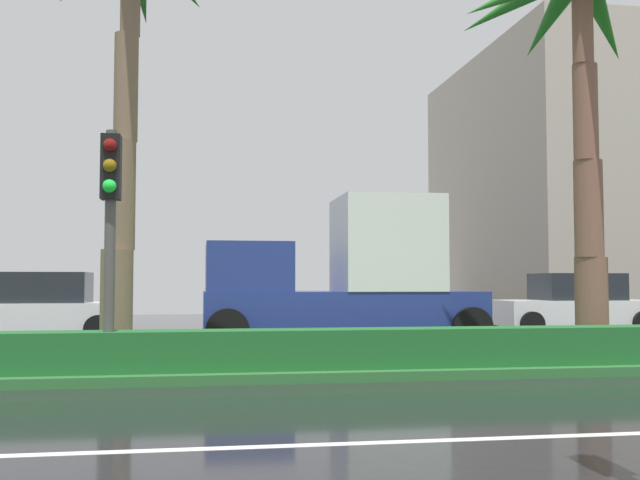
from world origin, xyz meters
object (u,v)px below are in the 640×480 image
palm_tree_centre (584,30)px  car_in_traffic_second (37,308)px  car_in_traffic_third (574,305)px  traffic_signal_median_right (110,205)px  box_truck_lead (346,279)px

palm_tree_centre → car_in_traffic_second: palm_tree_centre is taller
palm_tree_centre → car_in_traffic_third: palm_tree_centre is taller
car_in_traffic_third → traffic_signal_median_right: bearing=36.0°
traffic_signal_median_right → car_in_traffic_third: (11.88, 8.63, -1.78)m
traffic_signal_median_right → car_in_traffic_second: 8.93m
traffic_signal_median_right → box_truck_lead: bearing=51.1°
car_in_traffic_second → car_in_traffic_third: (14.58, 0.31, 0.00)m
traffic_signal_median_right → box_truck_lead: size_ratio=0.56×
palm_tree_centre → traffic_signal_median_right: (-8.27, -1.27, -3.51)m
traffic_signal_median_right → car_in_traffic_third: size_ratio=0.83×
palm_tree_centre → car_in_traffic_third: size_ratio=1.78×
traffic_signal_median_right → car_in_traffic_second: bearing=108.0°
car_in_traffic_third → palm_tree_centre: bearing=63.9°
palm_tree_centre → box_truck_lead: bearing=128.5°
palm_tree_centre → car_in_traffic_second: size_ratio=1.78×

